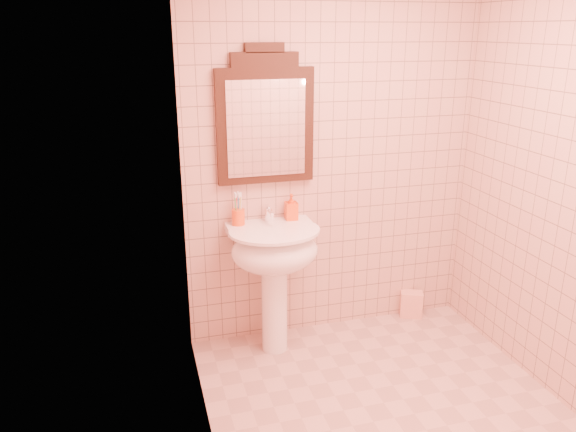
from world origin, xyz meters
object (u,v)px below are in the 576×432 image
object	(u,v)px
pedestal_sink	(274,259)
towel	(411,304)
soap_dispenser	(291,207)
toothbrush_cup	(238,217)
mirror	(265,120)

from	to	relation	value
pedestal_sink	towel	bearing A→B (deg)	8.71
pedestal_sink	soap_dispenser	size ratio (longest dim) A/B	4.94
toothbrush_cup	pedestal_sink	bearing A→B (deg)	-36.42
soap_dispenser	towel	world-z (taller)	soap_dispenser
toothbrush_cup	towel	distance (m)	1.54
towel	toothbrush_cup	bearing A→B (deg)	-179.05
pedestal_sink	soap_dispenser	xyz separation A→B (m)	(0.16, 0.16, 0.29)
toothbrush_cup	soap_dispenser	distance (m)	0.36
pedestal_sink	toothbrush_cup	distance (m)	0.36
pedestal_sink	mirror	xyz separation A→B (m)	(0.00, 0.20, 0.86)
pedestal_sink	towel	size ratio (longest dim) A/B	4.42
mirror	towel	bearing A→B (deg)	-1.69
towel	soap_dispenser	bearing A→B (deg)	-179.26
pedestal_sink	mirror	world-z (taller)	mirror
soap_dispenser	towel	distance (m)	1.27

